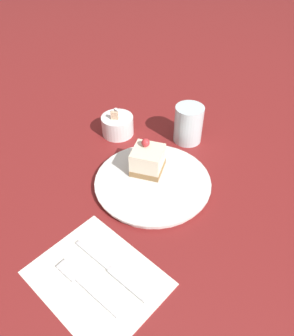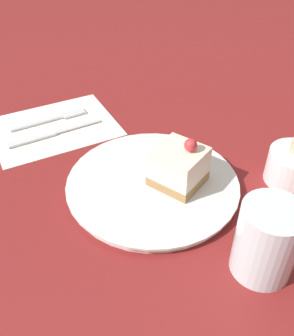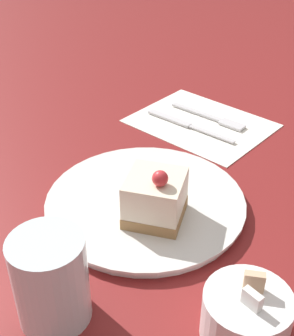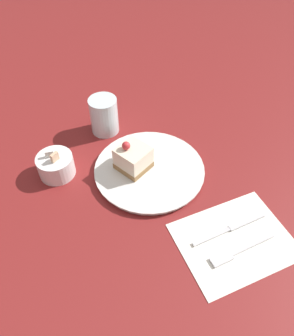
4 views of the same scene
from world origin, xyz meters
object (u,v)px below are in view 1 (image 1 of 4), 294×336
at_px(fork, 83,283).
at_px(drinking_glass, 188,124).
at_px(cake_slice, 148,160).
at_px(sugar_bowl, 118,125).
at_px(knife, 116,274).
at_px(plate, 153,182).

height_order(fork, drinking_glass, drinking_glass).
bearing_deg(cake_slice, sugar_bowl, 42.98).
height_order(fork, knife, same).
bearing_deg(drinking_glass, fork, -178.78).
distance_m(cake_slice, drinking_glass, 0.18).
height_order(plate, fork, plate).
relative_size(knife, drinking_glass, 1.76).
bearing_deg(knife, sugar_bowl, 44.00).
height_order(knife, drinking_glass, drinking_glass).
height_order(plate, sugar_bowl, sugar_bowl).
bearing_deg(fork, knife, -32.92).
bearing_deg(drinking_glass, sugar_bowl, 110.32).
xyz_separation_m(cake_slice, knife, (-0.27, -0.08, -0.04)).
bearing_deg(cake_slice, fork, 174.91).
xyz_separation_m(plate, drinking_glass, (0.20, 0.00, 0.04)).
distance_m(cake_slice, sugar_bowl, 0.19).
bearing_deg(plate, knife, -167.60).
bearing_deg(knife, plate, 24.22).
bearing_deg(knife, drinking_glass, 18.70).
relative_size(plate, sugar_bowl, 3.09).
height_order(fork, sugar_bowl, sugar_bowl).
height_order(cake_slice, fork, cake_slice).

